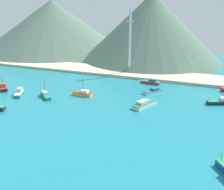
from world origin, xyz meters
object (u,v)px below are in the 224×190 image
Objects in this scene: fishing_boat_1 at (151,82)px; fishing_boat_14 at (153,91)px; fishing_boat_4 at (83,93)px; fishing_boat_5 at (45,95)px; fishing_boat_2 at (145,104)px; fishing_boat_7 at (222,102)px; fishing_boat_10 at (19,93)px; fishing_boat_8 at (3,87)px; radio_tower at (130,42)px.

fishing_boat_1 reaches higher than fishing_boat_14.
fishing_boat_4 reaches higher than fishing_boat_5.
fishing_boat_1 is 1.11× the size of fishing_boat_5.
fishing_boat_1 is 27.17m from fishing_boat_2.
fishing_boat_7 is (28.29, -15.04, 0.05)m from fishing_boat_1.
fishing_boat_2 is (4.24, -26.84, 0.08)m from fishing_boat_1.
fishing_boat_2 is at bearing 8.21° from fishing_boat_10.
fishing_boat_1 is 1.03× the size of fishing_boat_14.
fishing_boat_5 is 0.78× the size of fishing_boat_7.
fishing_boat_10 is at bearing -16.45° from fishing_boat_8.
fishing_boat_7 is at bearing -27.99° from fishing_boat_1.
fishing_boat_5 is 40.84m from fishing_boat_14.
fishing_boat_4 is 27.13m from fishing_boat_14.
fishing_boat_5 is at bearing 8.68° from fishing_boat_10.
fishing_boat_7 is at bearing 11.76° from fishing_boat_4.
fishing_boat_5 reaches higher than fishing_boat_2.
fishing_boat_14 is (35.65, 19.93, -0.10)m from fishing_boat_5.
fishing_boat_4 is 0.24× the size of radio_tower.
fishing_boat_8 reaches higher than fishing_boat_7.
fishing_boat_1 is 24.31m from radio_tower.
fishing_boat_5 reaches higher than fishing_boat_10.
fishing_boat_8 is at bearing -150.53° from fishing_boat_1.
fishing_boat_8 is (-21.71, 1.64, 0.24)m from fishing_boat_5.
fishing_boat_4 is 0.97× the size of fishing_boat_5.
fishing_boat_5 is 62.60m from fishing_boat_7.
fishing_boat_5 reaches higher than fishing_boat_8.
radio_tower is (39.47, 43.11, 14.79)m from fishing_boat_8.
fishing_boat_5 is 50.44m from radio_tower.
fishing_boat_4 is at bearing -151.21° from fishing_boat_14.
fishing_boat_14 is at bearing 17.68° from fishing_boat_8.
radio_tower is at bearing 58.52° from fishing_boat_10.
fishing_boat_1 reaches higher than fishing_boat_2.
fishing_boat_10 is 51.07m from fishing_boat_14.
fishing_boat_1 is 1.14× the size of fishing_boat_10.
radio_tower is (5.88, 37.90, 14.98)m from fishing_boat_4.
fishing_boat_10 is at bearing -171.32° from fishing_boat_5.
fishing_boat_8 is at bearing 175.67° from fishing_boat_5.
fishing_boat_10 is at bearing -171.79° from fishing_boat_2.
fishing_boat_7 is 0.31× the size of radio_tower.
fishing_boat_10 is (-46.86, -6.76, 0.07)m from fishing_boat_2.
fishing_boat_2 is at bearing -87.82° from fishing_boat_14.
fishing_boat_2 is 1.49× the size of fishing_boat_4.
radio_tower is at bearing 125.78° from fishing_boat_14.
fishing_boat_7 reaches higher than fishing_boat_2.
fishing_boat_10 is 0.91× the size of fishing_boat_14.
fishing_boat_4 is at bearing 30.03° from fishing_boat_5.
fishing_boat_7 is 1.31× the size of fishing_boat_10.
fishing_boat_2 is 24.40m from fishing_boat_4.
fishing_boat_2 is 0.36× the size of radio_tower.
fishing_boat_4 is at bearing -168.24° from fishing_boat_7.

